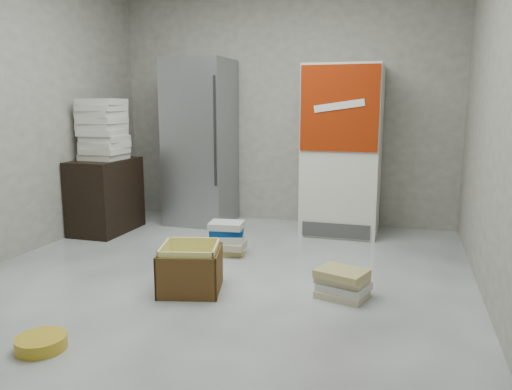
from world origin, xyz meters
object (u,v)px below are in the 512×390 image
at_px(steel_fridge, 201,142).
at_px(cardboard_box, 190,272).
at_px(wood_shelf, 106,196).
at_px(coke_cooler, 342,150).
at_px(phonebook_stack_main, 227,238).

relative_size(steel_fridge, cardboard_box, 3.49).
xyz_separation_m(wood_shelf, cardboard_box, (1.63, -1.38, -0.25)).
distance_m(steel_fridge, cardboard_box, 2.39).
bearing_deg(cardboard_box, steel_fridge, 96.09).
xyz_separation_m(steel_fridge, coke_cooler, (1.65, -0.01, -0.05)).
bearing_deg(cardboard_box, coke_cooler, 53.28).
distance_m(steel_fridge, wood_shelf, 1.23).
xyz_separation_m(coke_cooler, cardboard_box, (-0.85, -2.10, -0.76)).
height_order(coke_cooler, wood_shelf, coke_cooler).
bearing_deg(steel_fridge, phonebook_stack_main, -57.19).
bearing_deg(coke_cooler, steel_fridge, 179.82).
bearing_deg(steel_fridge, coke_cooler, -0.18).
height_order(phonebook_stack_main, cardboard_box, cardboard_box).
distance_m(coke_cooler, phonebook_stack_main, 1.65).
distance_m(coke_cooler, cardboard_box, 2.39).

